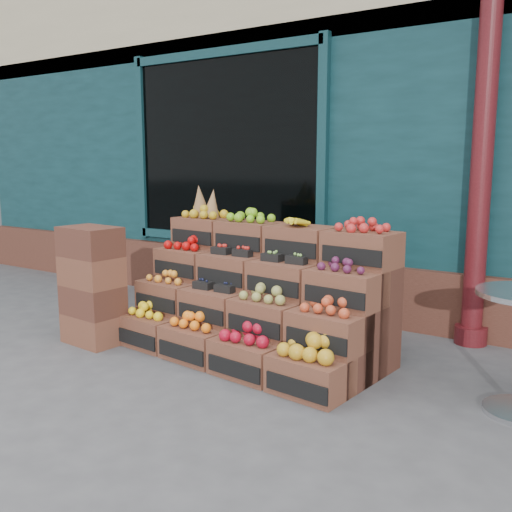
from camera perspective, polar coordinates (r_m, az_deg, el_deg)
The scene contains 5 objects.
ground at distance 4.16m, azimuth -3.09°, elevation -13.25°, with size 60.00×60.00×0.00m, color #49494C.
shop_facade at distance 8.54m, azimuth 18.29°, elevation 14.34°, with size 12.00×6.24×4.80m.
crate_display at distance 4.80m, azimuth 0.10°, elevation -4.72°, with size 2.31×1.30×1.39m.
spare_crates at distance 5.23m, azimuth -16.06°, elevation -2.86°, with size 0.55×0.40×1.04m.
shopkeeper at distance 6.79m, azimuth 1.49°, elevation 4.58°, with size 0.75×0.49×2.05m, color #19582E.
Camera 1 is at (2.29, -3.08, 1.61)m, focal length 40.00 mm.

